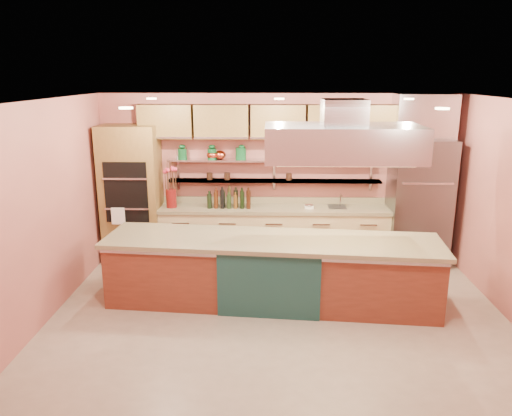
{
  "coord_description": "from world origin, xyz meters",
  "views": [
    {
      "loc": [
        -0.13,
        -5.93,
        3.11
      ],
      "look_at": [
        -0.32,
        1.0,
        1.24
      ],
      "focal_mm": 35.0,
      "sensor_mm": 36.0,
      "label": 1
    }
  ],
  "objects_px": {
    "flower_vase": "(171,198)",
    "copper_kettle": "(220,155)",
    "refrigerator": "(419,202)",
    "island": "(272,271)",
    "green_canister": "(240,154)",
    "kitchen_scale": "(309,206)"
  },
  "relations": [
    {
      "from": "copper_kettle",
      "to": "island",
      "type": "bearing_deg",
      "value": -64.92
    },
    {
      "from": "refrigerator",
      "to": "kitchen_scale",
      "type": "bearing_deg",
      "value": 179.68
    },
    {
      "from": "refrigerator",
      "to": "green_canister",
      "type": "height_order",
      "value": "refrigerator"
    },
    {
      "from": "island",
      "to": "copper_kettle",
      "type": "height_order",
      "value": "copper_kettle"
    },
    {
      "from": "copper_kettle",
      "to": "kitchen_scale",
      "type": "bearing_deg",
      "value": -8.37
    },
    {
      "from": "copper_kettle",
      "to": "green_canister",
      "type": "bearing_deg",
      "value": 0.0
    },
    {
      "from": "green_canister",
      "to": "refrigerator",
      "type": "bearing_deg",
      "value": -4.43
    },
    {
      "from": "refrigerator",
      "to": "kitchen_scale",
      "type": "height_order",
      "value": "refrigerator"
    },
    {
      "from": "kitchen_scale",
      "to": "refrigerator",
      "type": "bearing_deg",
      "value": 18.61
    },
    {
      "from": "flower_vase",
      "to": "copper_kettle",
      "type": "xyz_separation_m",
      "value": [
        0.82,
        0.22,
        0.71
      ]
    },
    {
      "from": "refrigerator",
      "to": "green_canister",
      "type": "xyz_separation_m",
      "value": [
        -2.97,
        0.23,
        0.76
      ]
    },
    {
      "from": "island",
      "to": "kitchen_scale",
      "type": "height_order",
      "value": "kitchen_scale"
    },
    {
      "from": "flower_vase",
      "to": "copper_kettle",
      "type": "bearing_deg",
      "value": 15.05
    },
    {
      "from": "copper_kettle",
      "to": "green_canister",
      "type": "relative_size",
      "value": 0.95
    },
    {
      "from": "kitchen_scale",
      "to": "green_canister",
      "type": "height_order",
      "value": "green_canister"
    },
    {
      "from": "refrigerator",
      "to": "island",
      "type": "height_order",
      "value": "refrigerator"
    },
    {
      "from": "flower_vase",
      "to": "copper_kettle",
      "type": "relative_size",
      "value": 1.65
    },
    {
      "from": "refrigerator",
      "to": "green_canister",
      "type": "relative_size",
      "value": 10.65
    },
    {
      "from": "flower_vase",
      "to": "copper_kettle",
      "type": "height_order",
      "value": "copper_kettle"
    },
    {
      "from": "flower_vase",
      "to": "copper_kettle",
      "type": "distance_m",
      "value": 1.1
    },
    {
      "from": "refrigerator",
      "to": "flower_vase",
      "type": "height_order",
      "value": "refrigerator"
    },
    {
      "from": "refrigerator",
      "to": "flower_vase",
      "type": "bearing_deg",
      "value": 179.86
    }
  ]
}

